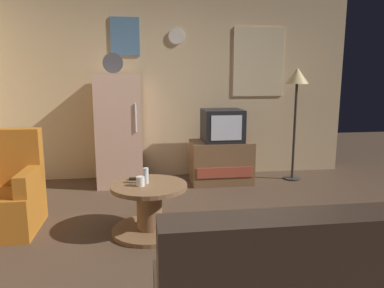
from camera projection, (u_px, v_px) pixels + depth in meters
The scene contains 11 objects.
ground_plane at pixel (200, 247), 3.21m from camera, with size 12.00×12.00×0.00m, color #4C3828.
wall_with_art at pixel (174, 86), 5.35m from camera, with size 5.20×0.12×2.67m.
fridge at pixel (120, 130), 4.96m from camera, with size 0.60×0.62×1.77m.
tv_stand at pixel (221, 162), 5.13m from camera, with size 0.84×0.53×0.59m.
crt_tv at pixel (222, 125), 5.03m from camera, with size 0.54×0.51×0.44m.
standing_lamp at pixel (297, 85), 5.08m from camera, with size 0.32×0.32×1.59m.
coffee_table at pixel (149, 208), 3.47m from camera, with size 0.72×0.72×0.48m.
wine_glass at pixel (146, 176), 3.44m from camera, with size 0.05×0.05×0.15m, color silver.
mug_ceramic_white at pixel (140, 181), 3.36m from camera, with size 0.08×0.08×0.09m, color silver.
remote_control at pixel (137, 179), 3.56m from camera, with size 0.15×0.04×0.02m, color black.
armchair at pixel (2, 196), 3.53m from camera, with size 0.68×0.68×0.96m.
Camera 1 is at (-0.49, -2.95, 1.47)m, focal length 34.24 mm.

